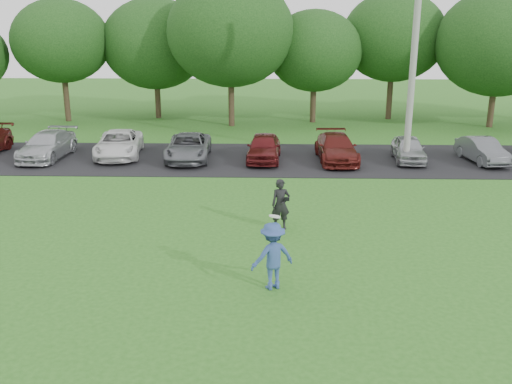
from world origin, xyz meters
TOP-DOWN VIEW (x-y plane):
  - ground at (0.00, 0.00)m, footprint 100.00×100.00m
  - parking_lot at (0.00, 13.00)m, footprint 32.00×6.50m
  - utility_pole at (6.35, 11.89)m, footprint 0.28×0.28m
  - frisbee_player at (0.50, -0.15)m, footprint 1.23×1.01m
  - camera_bystander at (0.74, 3.90)m, footprint 0.63×0.48m
  - parked_cars at (-1.69, 12.87)m, footprint 28.62×4.93m
  - tree_row at (1.51, 22.76)m, footprint 42.39×9.85m

SIDE VIEW (x-z plane):
  - ground at x=0.00m, z-range 0.00..0.00m
  - parking_lot at x=0.00m, z-range 0.00..0.03m
  - parked_cars at x=-1.69m, z-range 0.00..1.25m
  - camera_bystander at x=0.74m, z-range 0.00..1.58m
  - frisbee_player at x=0.50m, z-range -0.10..1.76m
  - tree_row at x=1.51m, z-range 0.59..9.23m
  - utility_pole at x=6.35m, z-range 0.00..10.64m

